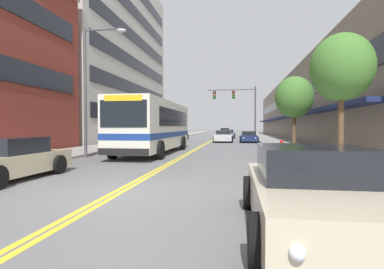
{
  "coord_description": "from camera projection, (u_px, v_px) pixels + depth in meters",
  "views": [
    {
      "loc": [
        3.1,
        -7.33,
        1.73
      ],
      "look_at": [
        -0.69,
        17.64,
        1.04
      ],
      "focal_mm": 28.0,
      "sensor_mm": 36.0,
      "label": 1
    }
  ],
  "objects": [
    {
      "name": "sidewalk_right",
      "position": [
        268.0,
        138.0,
        43.21
      ],
      "size": [
        3.88,
        106.0,
        0.13
      ],
      "color": "gray",
      "rests_on": "ground_plane"
    },
    {
      "name": "car_beige_parked_left_near",
      "position": [
        5.0,
        160.0,
        9.67
      ],
      "size": [
        2.2,
        4.76,
        1.37
      ],
      "color": "#BCAD89",
      "rests_on": "ground_plane"
    },
    {
      "name": "car_navy_parked_right_mid",
      "position": [
        249.0,
        137.0,
        32.89
      ],
      "size": [
        1.99,
        4.27,
        1.2
      ],
      "color": "#19234C",
      "rests_on": "ground_plane"
    },
    {
      "name": "fire_hydrant",
      "position": [
        282.0,
        145.0,
        19.38
      ],
      "size": [
        0.3,
        0.22,
        0.75
      ],
      "color": "red",
      "rests_on": "sidewalk_right"
    },
    {
      "name": "street_tree_right_near",
      "position": [
        342.0,
        68.0,
        12.04
      ],
      "size": [
        2.46,
        2.46,
        5.34
      ],
      "color": "brown",
      "rests_on": "sidewalk_right"
    },
    {
      "name": "car_red_moving_lead",
      "position": [
        225.0,
        132.0,
        56.67
      ],
      "size": [
        2.06,
        4.53,
        1.42
      ],
      "color": "maroon",
      "rests_on": "ground_plane"
    },
    {
      "name": "car_champagne_parked_right_foreground",
      "position": [
        314.0,
        193.0,
        4.86
      ],
      "size": [
        2.19,
        4.46,
        1.4
      ],
      "color": "beige",
      "rests_on": "ground_plane"
    },
    {
      "name": "centre_line",
      "position": [
        216.0,
        138.0,
        44.33
      ],
      "size": [
        0.34,
        106.0,
        0.01
      ],
      "color": "yellow",
      "rests_on": "ground_plane"
    },
    {
      "name": "car_slate_blue_moving_third",
      "position": [
        228.0,
        134.0,
        45.21
      ],
      "size": [
        2.11,
        4.82,
        1.25
      ],
      "color": "#475675",
      "rests_on": "ground_plane"
    },
    {
      "name": "sidewalk_left",
      "position": [
        167.0,
        137.0,
        45.44
      ],
      "size": [
        3.88,
        106.0,
        0.13
      ],
      "color": "gray",
      "rests_on": "ground_plane"
    },
    {
      "name": "car_charcoal_parked_left_mid",
      "position": [
        167.0,
        137.0,
        32.35
      ],
      "size": [
        2.0,
        4.18,
        1.27
      ],
      "color": "#232328",
      "rests_on": "ground_plane"
    },
    {
      "name": "storefront_row_right",
      "position": [
        313.0,
        109.0,
        42.18
      ],
      "size": [
        9.1,
        68.0,
        8.5
      ],
      "color": "gray",
      "rests_on": "ground_plane"
    },
    {
      "name": "street_tree_right_mid",
      "position": [
        294.0,
        97.0,
        21.19
      ],
      "size": [
        2.67,
        2.67,
        5.15
      ],
      "color": "brown",
      "rests_on": "sidewalk_right"
    },
    {
      "name": "car_silver_moving_second",
      "position": [
        224.0,
        136.0,
        33.16
      ],
      "size": [
        2.12,
        4.54,
        1.29
      ],
      "color": "#B7B7BC",
      "rests_on": "ground_plane"
    },
    {
      "name": "traffic_signal_mast",
      "position": [
        239.0,
        102.0,
        35.75
      ],
      "size": [
        5.8,
        0.38,
        6.48
      ],
      "color": "#47474C",
      "rests_on": "ground_plane"
    },
    {
      "name": "ground_plane",
      "position": [
        216.0,
        138.0,
        44.33
      ],
      "size": [
        240.0,
        240.0,
        0.0
      ],
      "primitive_type": "plane",
      "color": "slate"
    },
    {
      "name": "city_bus",
      "position": [
        155.0,
        125.0,
        19.47
      ],
      "size": [
        2.92,
        10.83,
        3.27
      ],
      "color": "silver",
      "rests_on": "ground_plane"
    },
    {
      "name": "car_dark_grey_parked_left_far",
      "position": [
        178.0,
        135.0,
        38.46
      ],
      "size": [
        2.16,
        4.26,
        1.25
      ],
      "color": "#38383D",
      "rests_on": "ground_plane"
    },
    {
      "name": "street_lamp_left_near",
      "position": [
        91.0,
        79.0,
        16.59
      ],
      "size": [
        2.49,
        0.28,
        7.19
      ],
      "color": "#47474C",
      "rests_on": "ground_plane"
    },
    {
      "name": "office_tower_left",
      "position": [
        94.0,
        54.0,
        39.26
      ],
      "size": [
        12.08,
        27.51,
        22.38
      ],
      "color": "#BCB7AD",
      "rests_on": "ground_plane"
    }
  ]
}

